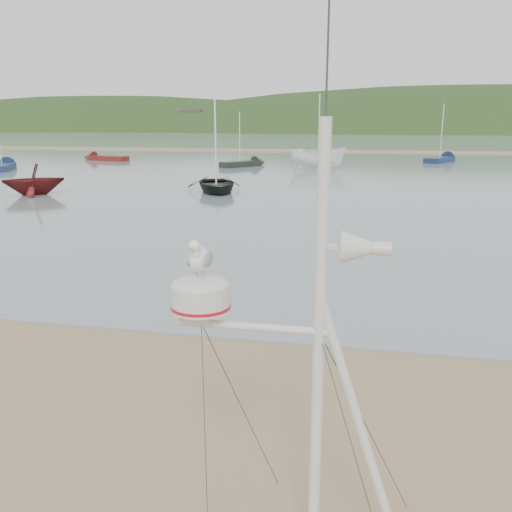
% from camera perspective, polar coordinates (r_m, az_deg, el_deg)
% --- Properties ---
extents(ground, '(560.00, 560.00, 0.00)m').
position_cam_1_polar(ground, '(7.90, -21.44, -18.44)').
color(ground, '#876D4E').
rests_on(ground, ground).
extents(water, '(560.00, 256.00, 0.04)m').
position_cam_1_polar(water, '(137.60, 10.22, 12.14)').
color(water, slate).
rests_on(water, ground).
extents(sandbar, '(560.00, 7.00, 0.07)m').
position_cam_1_polar(sandbar, '(75.70, 8.79, 10.84)').
color(sandbar, '#876D4E').
rests_on(sandbar, water).
extents(hill_ridge, '(620.00, 180.00, 80.00)m').
position_cam_1_polar(hill_ridge, '(242.10, 15.17, 7.93)').
color(hill_ridge, '#1D3415').
rests_on(hill_ridge, ground).
extents(far_cottages, '(294.40, 6.30, 8.00)m').
position_cam_1_polar(far_cottages, '(201.49, 11.70, 13.75)').
color(far_cottages, beige).
rests_on(far_cottages, ground).
extents(mast_rig, '(2.24, 2.39, 5.05)m').
position_cam_1_polar(mast_rig, '(5.16, 5.50, -20.24)').
color(mast_rig, silver).
rests_on(mast_rig, ground).
extents(boat_dark, '(3.33, 2.04, 4.50)m').
position_cam_1_polar(boat_dark, '(31.83, -4.26, 10.72)').
color(boat_dark, black).
rests_on(boat_dark, water).
extents(boat_red, '(3.11, 3.33, 3.31)m').
position_cam_1_polar(boat_red, '(33.22, -22.50, 8.82)').
color(boat_red, '#5A1614').
rests_on(boat_red, water).
extents(boat_white, '(1.91, 1.86, 4.87)m').
position_cam_1_polar(boat_white, '(48.01, 6.61, 12.01)').
color(boat_white, white).
rests_on(boat_white, water).
extents(sailboat_blue_near, '(3.92, 6.16, 6.10)m').
position_cam_1_polar(sailboat_blue_near, '(52.72, -24.85, 8.63)').
color(sailboat_blue_near, '#132344').
rests_on(sailboat_blue_near, ground).
extents(sailboat_dark_mid, '(4.03, 5.01, 5.25)m').
position_cam_1_polar(sailboat_dark_mid, '(50.76, -0.70, 9.75)').
color(sailboat_dark_mid, black).
rests_on(sailboat_dark_mid, ground).
extents(dinghy_red_far, '(5.76, 2.64, 1.36)m').
position_cam_1_polar(dinghy_red_far, '(60.64, -16.20, 9.89)').
color(dinghy_red_far, '#5A1614').
rests_on(dinghy_red_far, ground).
extents(sailboat_blue_far, '(4.21, 6.22, 6.21)m').
position_cam_1_polar(sailboat_blue_far, '(59.83, 19.30, 9.63)').
color(sailboat_blue_far, '#132344').
rests_on(sailboat_blue_far, ground).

